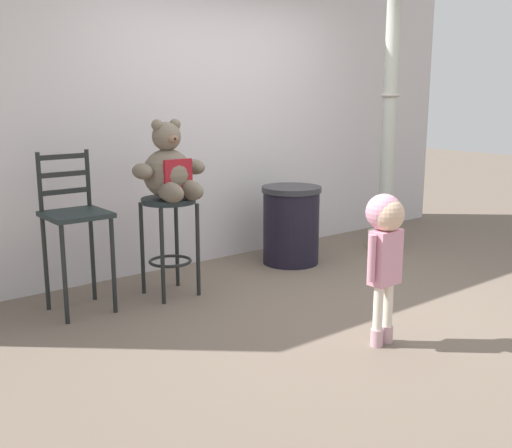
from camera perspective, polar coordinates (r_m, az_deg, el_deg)
ground_plane at (r=4.70m, az=8.11°, el=-7.50°), size 24.00×24.00×0.00m
building_wall at (r=5.84m, az=-4.90°, el=12.01°), size 6.55×0.30×3.12m
bar_stool_with_teddy at (r=4.78m, az=-8.17°, el=-0.11°), size 0.42×0.42×0.78m
teddy_bear at (r=4.68m, az=-8.13°, el=5.02°), size 0.59×0.53×0.60m
child_walking at (r=3.83m, az=12.04°, el=-1.18°), size 0.31×0.25×0.97m
trash_bin at (r=5.69m, az=3.31°, el=-0.07°), size 0.56×0.56×0.73m
lamppost at (r=6.28m, az=12.30°, el=7.14°), size 0.34×0.34×2.68m
bar_chair_empty at (r=4.55m, az=-16.66°, el=0.22°), size 0.43×0.43×1.17m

